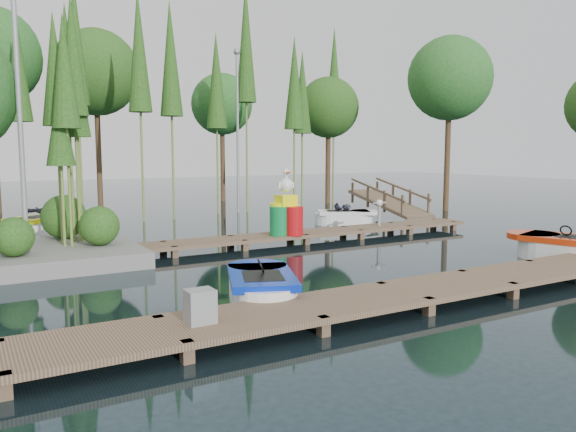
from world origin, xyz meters
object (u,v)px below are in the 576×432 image
boat_red (569,249)px  utility_cabinet (200,306)px  boat_blue (261,288)px  boat_yellow_far (41,224)px  yellow_barrel (280,219)px  drum_cluster (288,215)px

boat_red → utility_cabinet: boat_red is taller
boat_blue → boat_red: size_ratio=0.88×
boat_blue → utility_cabinet: (-1.80, -1.56, 0.30)m
boat_yellow_far → yellow_barrel: size_ratio=3.02×
utility_cabinet → yellow_barrel: size_ratio=0.52×
boat_blue → drum_cluster: (3.62, 5.29, 0.62)m
yellow_barrel → boat_red: bearing=-48.9°
boat_red → boat_yellow_far: bearing=114.9°
boat_red → yellow_barrel: bearing=113.5°
boat_blue → boat_yellow_far: bearing=123.6°
utility_cabinet → drum_cluster: size_ratio=0.25×
boat_red → boat_yellow_far: 16.29m
boat_blue → boat_yellow_far: (-2.43, 11.57, 0.04)m
utility_cabinet → drum_cluster: drum_cluster is taller
boat_blue → drum_cluster: 6.44m
yellow_barrel → drum_cluster: 0.25m
yellow_barrel → boat_blue: bearing=-122.4°
drum_cluster → boat_red: bearing=-49.1°
yellow_barrel → utility_cabinet: bearing=-126.9°
boat_blue → drum_cluster: size_ratio=1.44×
boat_yellow_far → utility_cabinet: (0.63, -13.13, 0.26)m
boat_yellow_far → utility_cabinet: 13.15m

